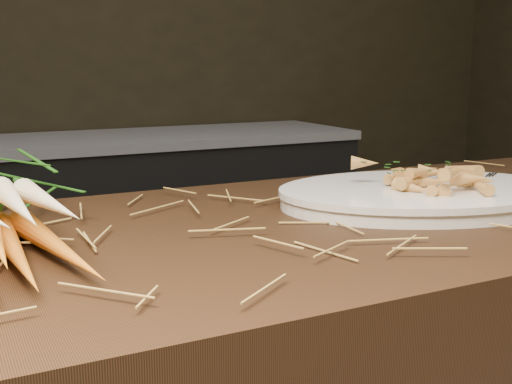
# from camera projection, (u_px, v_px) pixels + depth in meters

# --- Properties ---
(back_counter) EXTENTS (1.82, 0.62, 0.84)m
(back_counter) POSITION_uv_depth(u_px,v_px,m) (155.00, 225.00, 2.93)
(back_counter) COLOR black
(back_counter) RESTS_ON ground
(straw_bedding) EXTENTS (1.40, 0.60, 0.02)m
(straw_bedding) POSITION_uv_depth(u_px,v_px,m) (326.00, 212.00, 1.05)
(straw_bedding) COLOR olive
(straw_bedding) RESTS_ON main_counter
(serving_platter) EXTENTS (0.58, 0.46, 0.03)m
(serving_platter) POSITION_uv_depth(u_px,v_px,m) (422.00, 197.00, 1.15)
(serving_platter) COLOR white
(serving_platter) RESTS_ON main_counter
(roasted_veg_heap) EXTENTS (0.29, 0.24, 0.06)m
(roasted_veg_heap) POSITION_uv_depth(u_px,v_px,m) (423.00, 174.00, 1.14)
(roasted_veg_heap) COLOR #BB8239
(roasted_veg_heap) RESTS_ON serving_platter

